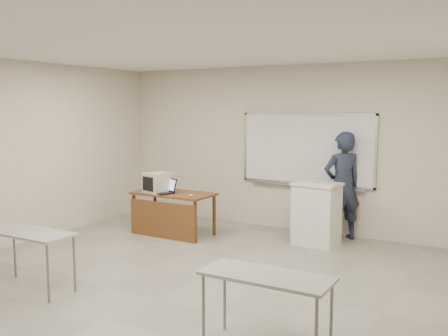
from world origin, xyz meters
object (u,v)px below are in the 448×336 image
Objects in this scene: whiteboard at (307,150)px; instructor_desk at (170,205)px; mouse at (191,196)px; laptop at (165,190)px; presenter at (342,186)px; crt_monitor at (158,183)px; podium at (316,214)px; keyboard at (324,184)px.

whiteboard is 1.73× the size of instructor_desk.
mouse is at bearing -9.23° from instructor_desk.
laptop is 0.19× the size of presenter.
mouse is (0.60, -0.08, -0.04)m from laptop.
whiteboard reaches higher than presenter.
crt_monitor is at bearing -145.80° from whiteboard.
crt_monitor is (-2.20, -1.49, -0.56)m from whiteboard.
crt_monitor is 0.77m from mouse.
presenter reaches higher than podium.
whiteboard is 2.25m from mouse.
whiteboard is at bearing 50.10° from mouse.
podium is 10.67× the size of mouse.
mouse is at bearing -148.20° from keyboard.
presenter is (0.26, 0.54, 0.41)m from podium.
laptop is (0.15, 0.00, -0.11)m from crt_monitor.
podium reaches higher than laptop.
laptop is (-2.52, -0.72, 0.30)m from podium.
instructor_desk is 14.99× the size of mouse.
crt_monitor reaches higher than keyboard.
instructor_desk is at bearing 29.35° from laptop.
mouse is at bearing 8.53° from crt_monitor.
laptop is 0.60m from mouse.
instructor_desk is 0.55m from mouse.
crt_monitor is 1.24× the size of laptop.
whiteboard is 2.71m from crt_monitor.
crt_monitor reaches higher than instructor_desk.
instructor_desk is 2.69m from keyboard.
keyboard is at bearing 13.78° from instructor_desk.
laptop is at bearing -158.32° from podium.
laptop is at bearing -19.97° from presenter.
keyboard is (2.57, 0.59, 0.49)m from instructor_desk.
presenter is (2.93, 1.26, -0.00)m from crt_monitor.
mouse is at bearing -132.73° from whiteboard.
podium is 0.72m from presenter.
podium is at bearing 154.99° from keyboard.
crt_monitor is at bearing 177.08° from mouse.
podium is 0.56× the size of presenter.
keyboard is at bearing 36.51° from presenter.
whiteboard is at bearing 48.48° from crt_monitor.
laptop is at bearing -153.63° from keyboard.
podium is 2.10m from mouse.
presenter is (0.73, -0.23, -0.56)m from whiteboard.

